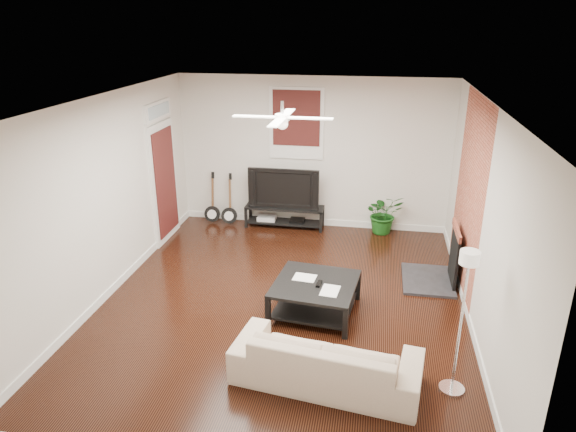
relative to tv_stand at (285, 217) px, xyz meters
name	(u,v)px	position (x,y,z in m)	size (l,w,h in m)	color
room	(283,209)	(0.49, -2.78, 1.19)	(5.01, 6.01, 2.81)	black
brick_accent	(469,195)	(2.98, -1.78, 1.19)	(0.02, 2.20, 2.80)	#B04F38
fireplace	(441,254)	(2.69, -1.78, 0.25)	(0.80, 1.10, 0.92)	black
window_back	(296,124)	(0.19, 0.19, 1.74)	(1.00, 0.06, 1.30)	black
door_left	(164,171)	(-1.97, -0.88, 1.04)	(0.08, 1.00, 2.50)	white
tv_stand	(285,217)	(0.00, 0.00, 0.00)	(1.48, 0.39, 0.41)	black
tv	(285,187)	(0.00, 0.02, 0.59)	(1.32, 0.17, 0.76)	black
coffee_table	(315,297)	(0.96, -2.95, 0.02)	(1.07, 1.07, 0.45)	black
sofa	(326,359)	(1.26, -4.37, 0.09)	(2.02, 0.79, 0.59)	#BBAB8C
floor_lamp	(460,324)	(2.61, -4.27, 0.62)	(0.27, 0.27, 1.65)	white
potted_plant	(384,213)	(1.85, 0.04, 0.17)	(0.68, 0.59, 0.76)	#175117
guitar_left	(211,198)	(-1.42, -0.03, 0.29)	(0.31, 0.22, 0.99)	black
guitar_right	(229,200)	(-1.07, -0.06, 0.29)	(0.31, 0.22, 0.99)	black
ceiling_fan	(282,117)	(0.49, -2.78, 2.39)	(1.24, 1.24, 0.32)	white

